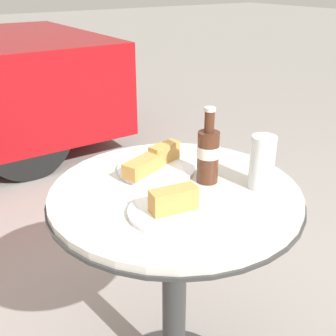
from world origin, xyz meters
TOP-DOWN VIEW (x-y plane):
  - bistro_table at (0.00, 0.00)m, footprint 0.70×0.70m
  - cola_bottle_left at (0.10, -0.01)m, footprint 0.06×0.06m
  - drinking_glass at (0.20, -0.12)m, footprint 0.07×0.07m
  - lunch_plate_near at (0.02, 0.13)m, footprint 0.24×0.23m
  - lunch_plate_far at (-0.08, -0.10)m, footprint 0.22×0.22m

SIDE VIEW (x-z plane):
  - bistro_table at x=0.00m, z-range 0.18..0.92m
  - lunch_plate_far at x=-0.08m, z-range 0.72..0.79m
  - lunch_plate_near at x=0.02m, z-range 0.72..0.79m
  - drinking_glass at x=0.20m, z-range 0.73..0.88m
  - cola_bottle_left at x=0.10m, z-range 0.72..0.93m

